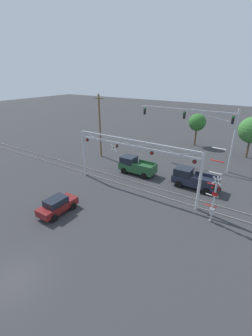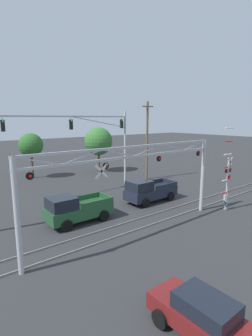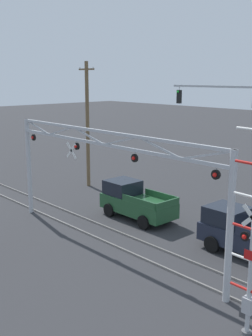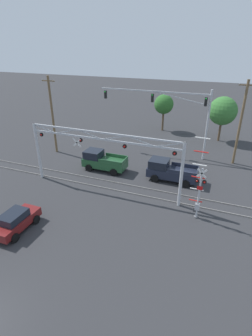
{
  "view_description": "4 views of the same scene",
  "coord_description": "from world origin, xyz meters",
  "px_view_note": "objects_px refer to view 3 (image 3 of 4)",
  "views": [
    {
      "loc": [
        12.01,
        -4.81,
        12.55
      ],
      "look_at": [
        -1.21,
        15.3,
        2.3
      ],
      "focal_mm": 24.0,
      "sensor_mm": 36.0,
      "label": 1
    },
    {
      "loc": [
        -10.73,
        2.32,
        7.67
      ],
      "look_at": [
        1.89,
        18.17,
        3.82
      ],
      "focal_mm": 28.0,
      "sensor_mm": 36.0,
      "label": 2
    },
    {
      "loc": [
        15.78,
        2.03,
        8.53
      ],
      "look_at": [
        -1.28,
        17.59,
        3.5
      ],
      "focal_mm": 45.0,
      "sensor_mm": 36.0,
      "label": 3
    },
    {
      "loc": [
        10.21,
        -5.16,
        13.2
      ],
      "look_at": [
        1.81,
        16.3,
        2.1
      ],
      "focal_mm": 28.0,
      "sensor_mm": 36.0,
      "label": 4
    }
  ],
  "objects_px": {
    "pickup_truck_lead": "(135,201)",
    "utility_pole_left": "(87,123)",
    "crossing_gantry": "(103,167)",
    "pickup_truck_following": "(247,234)",
    "crossing_signal_mast": "(249,267)"
  },
  "relations": [
    {
      "from": "pickup_truck_following",
      "to": "utility_pole_left",
      "type": "distance_m",
      "value": 16.41
    },
    {
      "from": "crossing_gantry",
      "to": "utility_pole_left",
      "type": "xyz_separation_m",
      "value": [
        -10.23,
        6.81,
        0.84
      ]
    },
    {
      "from": "crossing_gantry",
      "to": "pickup_truck_following",
      "type": "height_order",
      "value": "crossing_gantry"
    },
    {
      "from": "crossing_gantry",
      "to": "pickup_truck_lead",
      "type": "bearing_deg",
      "value": 117.12
    },
    {
      "from": "crossing_gantry",
      "to": "utility_pole_left",
      "type": "height_order",
      "value": "utility_pole_left"
    },
    {
      "from": "crossing_signal_mast",
      "to": "pickup_truck_following",
      "type": "height_order",
      "value": "crossing_signal_mast"
    },
    {
      "from": "crossing_gantry",
      "to": "pickup_truck_lead",
      "type": "relative_size",
      "value": 3.06
    },
    {
      "from": "pickup_truck_lead",
      "to": "utility_pole_left",
      "type": "relative_size",
      "value": 0.51
    },
    {
      "from": "crossing_signal_mast",
      "to": "pickup_truck_lead",
      "type": "bearing_deg",
      "value": 154.09
    },
    {
      "from": "crossing_gantry",
      "to": "pickup_truck_following",
      "type": "bearing_deg",
      "value": 38.67
    },
    {
      "from": "pickup_truck_lead",
      "to": "pickup_truck_following",
      "type": "relative_size",
      "value": 0.96
    },
    {
      "from": "pickup_truck_lead",
      "to": "pickup_truck_following",
      "type": "height_order",
      "value": "same"
    },
    {
      "from": "pickup_truck_following",
      "to": "utility_pole_left",
      "type": "relative_size",
      "value": 0.53
    },
    {
      "from": "pickup_truck_lead",
      "to": "utility_pole_left",
      "type": "distance_m",
      "value": 9.37
    },
    {
      "from": "crossing_signal_mast",
      "to": "utility_pole_left",
      "type": "relative_size",
      "value": 0.72
    }
  ]
}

